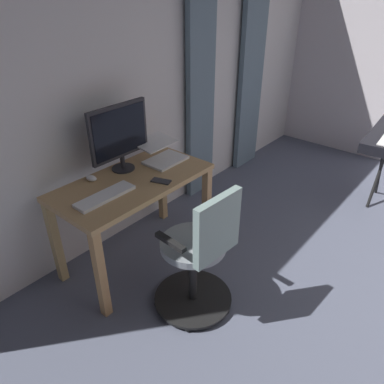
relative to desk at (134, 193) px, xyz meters
name	(u,v)px	position (x,y,z in m)	size (l,w,h in m)	color
back_room_partition	(162,67)	(-0.82, -0.46, 0.74)	(5.10, 0.10, 2.74)	silver
curtain_left_panel	(252,66)	(-2.13, -0.35, 0.56)	(0.42, 0.06, 2.39)	slate
curtain_right_panel	(201,81)	(-1.22, -0.35, 0.56)	(0.37, 0.06, 2.39)	slate
desk	(134,193)	(0.00, 0.00, 0.00)	(1.20, 0.62, 0.75)	tan
office_chair	(200,257)	(0.09, 0.72, -0.17)	(0.56, 0.56, 0.97)	black
computer_monitor	(119,134)	(-0.07, -0.19, 0.41)	(0.53, 0.18, 0.51)	#232328
computer_keyboard	(105,196)	(0.30, 0.06, 0.13)	(0.44, 0.13, 0.02)	white
laptop	(162,153)	(-0.39, -0.07, 0.17)	(0.34, 0.36, 0.16)	white
computer_mouse	(91,178)	(0.21, -0.22, 0.13)	(0.06, 0.10, 0.04)	white
cell_phone_face_up	(161,181)	(-0.11, 0.19, 0.12)	(0.07, 0.14, 0.01)	#232328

